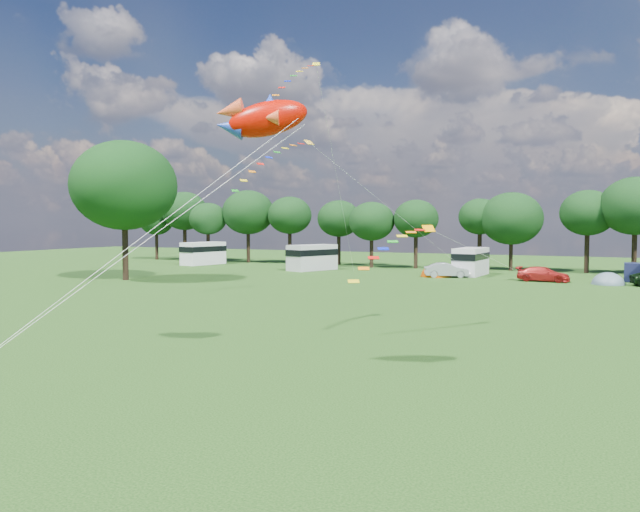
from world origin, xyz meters
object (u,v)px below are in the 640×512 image
at_px(car_c, 543,274).
at_px(campervan_b, 312,257).
at_px(car_b, 447,270).
at_px(big_tree, 124,186).
at_px(tent_greyblue, 608,284).
at_px(tent_orange, 436,276).
at_px(fish_kite, 260,119).
at_px(campervan_a, 203,253).
at_px(campervan_c, 471,261).

distance_m(car_c, campervan_b, 25.67).
bearing_deg(car_b, campervan_b, 59.22).
height_order(big_tree, car_b, big_tree).
xyz_separation_m(car_c, tent_greyblue, (5.51, -0.45, -0.67)).
distance_m(campervan_b, tent_orange, 15.29).
bearing_deg(fish_kite, campervan_a, 104.67).
bearing_deg(campervan_c, campervan_a, 91.26).
distance_m(big_tree, car_b, 32.53).
bearing_deg(car_c, big_tree, 117.34).
xyz_separation_m(big_tree, tent_greyblue, (41.90, 15.01, -9.00)).
bearing_deg(big_tree, tent_orange, 32.26).
bearing_deg(campervan_b, tent_greyblue, -75.95).
height_order(car_c, campervan_a, campervan_a).
bearing_deg(tent_greyblue, campervan_b, 173.62).
relative_size(campervan_a, tent_orange, 1.83).
bearing_deg(car_b, big_tree, 98.65).
xyz_separation_m(car_b, campervan_b, (-16.26, 2.62, 0.85)).
bearing_deg(fish_kite, tent_greyblue, 51.04).
relative_size(campervan_a, campervan_c, 1.06).
xyz_separation_m(campervan_b, tent_greyblue, (30.99, -3.47, -1.56)).
relative_size(campervan_b, tent_orange, 1.87).
relative_size(tent_orange, tent_greyblue, 1.10).
bearing_deg(tent_greyblue, big_tree, -160.29).
bearing_deg(campervan_b, fish_kite, -135.90).
xyz_separation_m(campervan_c, tent_greyblue, (13.06, -4.40, -1.51)).
distance_m(campervan_a, campervan_c, 34.94).
bearing_deg(fish_kite, campervan_c, 68.71).
distance_m(car_c, campervan_c, 8.56).
bearing_deg(car_c, tent_greyblue, -90.30).
relative_size(big_tree, campervan_c, 2.23).
bearing_deg(campervan_c, car_b, 158.50).
bearing_deg(car_c, car_b, 91.83).
relative_size(campervan_a, fish_kite, 1.73).
bearing_deg(tent_orange, big_tree, -147.74).
xyz_separation_m(car_c, campervan_c, (-7.55, 3.95, 0.85)).
relative_size(big_tree, fish_kite, 3.62).
xyz_separation_m(big_tree, campervan_b, (10.91, 18.48, -7.44)).
bearing_deg(car_b, tent_greyblue, -114.93).
height_order(big_tree, campervan_b, big_tree).
distance_m(big_tree, campervan_c, 35.56).
bearing_deg(tent_orange, tent_greyblue, -4.97).
bearing_deg(campervan_b, campervan_a, 102.24).
bearing_deg(tent_orange, car_b, -24.29).
distance_m(campervan_c, fish_kite, 46.01).
distance_m(car_b, tent_orange, 1.49).
bearing_deg(car_b, tent_orange, 44.08).
relative_size(tent_greyblue, fish_kite, 0.86).
distance_m(campervan_a, fish_kite, 59.84).
height_order(big_tree, campervan_a, big_tree).
bearing_deg(tent_orange, campervan_a, 171.96).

